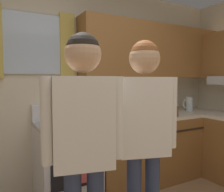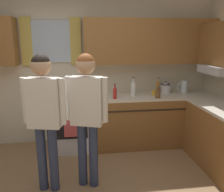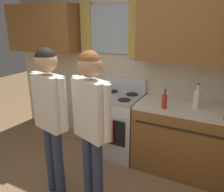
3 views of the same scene
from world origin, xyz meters
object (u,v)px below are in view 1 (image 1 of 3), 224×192
(stove_oven, at_px, (67,161))
(bottle_milk_white, at_px, (143,107))
(adult_left, at_px, (84,133))
(adult_in_plaid, at_px, (144,125))
(bottle_oil_amber, at_px, (165,106))
(mug_mustard_yellow, at_px, (166,111))
(stovetop_kettle, at_px, (170,106))
(bottle_sauce_red, at_px, (129,113))
(water_pitcher, at_px, (189,104))
(bottle_squat_brown, at_px, (175,111))

(stove_oven, bearing_deg, bottle_milk_white, -0.59)
(adult_left, distance_m, adult_in_plaid, 0.49)
(adult_in_plaid, bearing_deg, bottle_oil_amber, 42.51)
(adult_left, bearing_deg, mug_mustard_yellow, 32.92)
(bottle_milk_white, xyz_separation_m, stovetop_kettle, (0.61, 0.14, -0.02))
(stovetop_kettle, bearing_deg, adult_in_plaid, -139.30)
(bottle_oil_amber, xyz_separation_m, stovetop_kettle, (0.16, 0.06, -0.01))
(bottle_milk_white, height_order, bottle_sauce_red, bottle_milk_white)
(bottle_oil_amber, relative_size, adult_in_plaid, 0.17)
(bottle_oil_amber, distance_m, adult_in_plaid, 1.72)
(stove_oven, distance_m, bottle_milk_white, 1.19)
(stove_oven, xyz_separation_m, water_pitcher, (2.00, 0.06, 0.54))
(bottle_sauce_red, bearing_deg, mug_mustard_yellow, 11.91)
(stove_oven, height_order, adult_in_plaid, adult_in_plaid)
(stove_oven, height_order, adult_left, adult_left)
(stove_oven, height_order, water_pitcher, water_pitcher)
(mug_mustard_yellow, xyz_separation_m, stovetop_kettle, (0.25, 0.17, 0.05))
(bottle_milk_white, height_order, water_pitcher, bottle_milk_white)
(adult_in_plaid, bearing_deg, bottle_squat_brown, 36.34)
(stove_oven, distance_m, bottle_oil_amber, 1.61)
(mug_mustard_yellow, bearing_deg, water_pitcher, 10.45)
(bottle_oil_amber, xyz_separation_m, water_pitcher, (0.49, -0.00, 0.00))
(bottle_milk_white, bearing_deg, bottle_sauce_red, -151.85)
(bottle_sauce_red, distance_m, adult_left, 1.34)
(bottle_sauce_red, bearing_deg, stove_oven, 164.84)
(bottle_sauce_red, relative_size, adult_left, 0.15)
(stove_oven, distance_m, adult_left, 1.29)
(water_pitcher, relative_size, adult_in_plaid, 0.13)
(stove_oven, xyz_separation_m, mug_mustard_yellow, (1.42, -0.04, 0.48))
(bottle_oil_amber, distance_m, bottle_milk_white, 0.46)
(stovetop_kettle, bearing_deg, mug_mustard_yellow, -145.15)
(adult_left, bearing_deg, adult_in_plaid, 3.09)
(water_pitcher, bearing_deg, bottle_oil_amber, 179.71)
(stovetop_kettle, distance_m, adult_left, 2.29)
(water_pitcher, bearing_deg, bottle_squat_brown, -152.98)
(bottle_squat_brown, bearing_deg, stovetop_kettle, 55.13)
(adult_left, bearing_deg, bottle_oil_amber, 34.05)
(bottle_oil_amber, height_order, stovetop_kettle, bottle_oil_amber)
(stove_oven, height_order, bottle_sauce_red, bottle_sauce_red)
(bottle_sauce_red, height_order, water_pitcher, bottle_sauce_red)
(stovetop_kettle, xyz_separation_m, water_pitcher, (0.33, -0.07, 0.02))
(bottle_squat_brown, relative_size, adult_left, 0.12)
(stove_oven, height_order, bottle_milk_white, bottle_milk_white)
(bottle_sauce_red, height_order, adult_in_plaid, adult_in_plaid)
(bottle_squat_brown, xyz_separation_m, stovetop_kettle, (0.25, 0.36, 0.02))
(bottle_oil_amber, distance_m, bottle_sauce_red, 0.84)
(stove_oven, relative_size, bottle_oil_amber, 3.85)
(mug_mustard_yellow, height_order, stovetop_kettle, stovetop_kettle)
(mug_mustard_yellow, distance_m, adult_left, 1.99)
(adult_in_plaid, bearing_deg, bottle_milk_white, 53.23)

